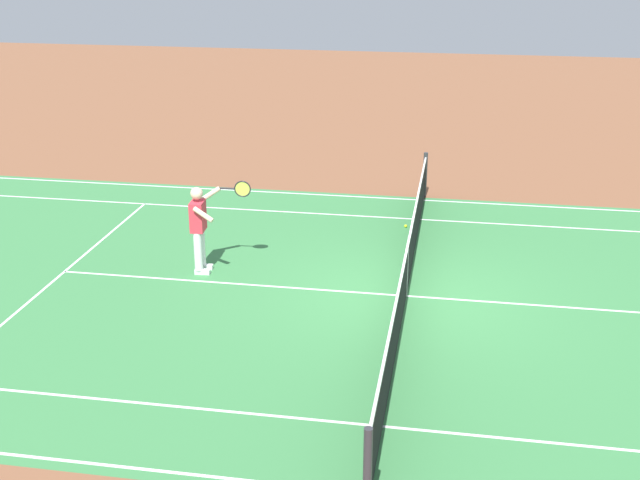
{
  "coord_description": "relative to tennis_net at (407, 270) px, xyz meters",
  "views": [
    {
      "loc": [
        -0.77,
        13.29,
        6.08
      ],
      "look_at": [
        1.55,
        -0.14,
        0.9
      ],
      "focal_mm": 46.52,
      "sensor_mm": 36.0,
      "label": 1
    }
  ],
  "objects": [
    {
      "name": "court_line_markings",
      "position": [
        0.0,
        0.0,
        -0.49
      ],
      "size": [
        23.85,
        11.05,
        0.01
      ],
      "color": "white",
      "rests_on": "ground_plane"
    },
    {
      "name": "ground_plane",
      "position": [
        0.0,
        0.0,
        -0.49
      ],
      "size": [
        60.0,
        60.0,
        0.0
      ],
      "primitive_type": "plane",
      "color": "brown"
    },
    {
      "name": "tennis_net",
      "position": [
        0.0,
        0.0,
        0.0
      ],
      "size": [
        0.1,
        11.7,
        1.08
      ],
      "color": "#2D2D33",
      "rests_on": "ground_plane"
    },
    {
      "name": "tennis_player_near",
      "position": [
        3.85,
        -0.47,
        0.44
      ],
      "size": [
        1.05,
        0.78,
        1.7
      ],
      "color": "white",
      "rests_on": "ground_plane"
    },
    {
      "name": "tennis_ball",
      "position": [
        0.27,
        -3.54,
        -0.46
      ],
      "size": [
        0.07,
        0.07,
        0.07
      ],
      "primitive_type": "sphere",
      "color": "#CCE01E",
      "rests_on": "ground_plane"
    },
    {
      "name": "court_slab",
      "position": [
        0.0,
        0.0,
        -0.49
      ],
      "size": [
        24.2,
        11.4,
        0.0
      ],
      "primitive_type": "cube",
      "color": "#387A42",
      "rests_on": "ground_plane"
    }
  ]
}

